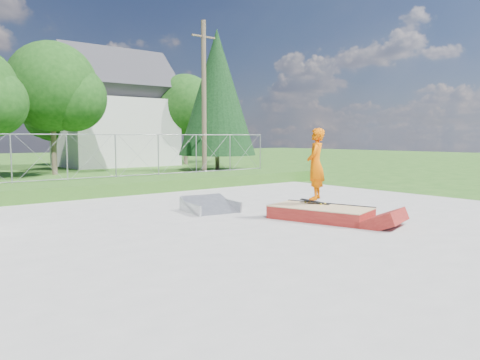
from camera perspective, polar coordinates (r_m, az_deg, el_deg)
The scene contains 14 objects.
ground at distance 10.18m, azimuth -0.50°, elevation -7.09°, with size 120.00×120.00×0.00m, color #255418.
concrete_pad at distance 10.18m, azimuth -0.50°, elevation -6.98°, with size 20.00×16.00×0.04m, color #9A9A97.
grass_berm at distance 18.46m, azimuth -19.23°, elevation -1.03°, with size 24.00×3.00×0.50m, color #255418.
grind_box at distance 12.35m, azimuth 9.75°, elevation -4.08°, with size 1.91×2.80×0.38m.
flat_bank_ramp at distance 13.55m, azimuth -3.61°, elevation -3.12°, with size 1.34×1.43×0.41m, color #A2A6AA, non-canonical shape.
skateboard at distance 12.80m, azimuth 9.14°, elevation -2.68°, with size 0.22×0.80×0.02m, color black.
skater at distance 12.71m, azimuth 9.21°, elevation 1.60°, with size 0.70×0.46×1.91m, color #E96000.
chain_link_fence at distance 19.31m, azimuth -20.34°, elevation 2.63°, with size 20.00×0.06×1.80m, color gray, non-canonical shape.
gable_house at distance 37.08m, azimuth -14.97°, elevation 7.65°, with size 8.40×6.08×8.94m.
utility_pole at distance 24.13m, azimuth -4.42°, elevation 9.58°, with size 0.24×0.24×8.00m, color brown.
tree_center at distance 29.13m, azimuth -21.30°, elevation 10.17°, with size 5.44×5.12×7.60m.
tree_right_far at distance 37.72m, azimuth -6.21°, elevation 8.83°, with size 5.10×4.80×7.12m.
tree_back_mid at distance 37.45m, azimuth -21.48°, elevation 7.13°, with size 4.08×3.84×5.70m.
conifer_tree at distance 30.88m, azimuth -2.82°, elevation 10.60°, with size 5.04×5.04×9.10m.
Camera 1 is at (-6.20, -7.78, 2.18)m, focal length 35.00 mm.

